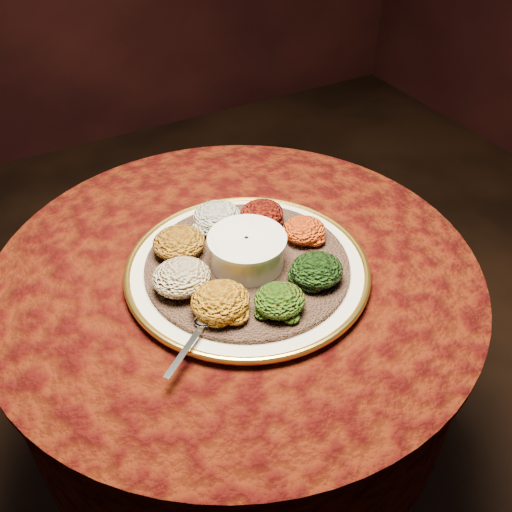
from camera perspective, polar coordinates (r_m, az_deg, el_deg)
table at (r=1.25m, az=-1.83°, el=-7.27°), size 0.96×0.96×0.73m
platter at (r=1.09m, az=-0.87°, el=-1.32°), size 0.51×0.51×0.02m
injera at (r=1.09m, az=-0.87°, el=-0.90°), size 0.49×0.49×0.01m
stew_bowl at (r=1.06m, az=-0.89°, el=0.75°), size 0.15×0.15×0.06m
spoon at (r=0.97m, az=-5.20°, el=-6.68°), size 0.14×0.11×0.01m
portion_ayib at (r=1.17m, az=-3.93°, el=4.02°), size 0.10×0.09×0.05m
portion_kitfo at (r=1.17m, az=0.60°, el=4.31°), size 0.09×0.08×0.04m
portion_tikil at (r=1.13m, az=4.83°, el=2.60°), size 0.09×0.08×0.04m
portion_gomen at (r=1.04m, az=6.09°, el=-1.40°), size 0.10×0.09×0.05m
portion_mixveg at (r=0.98m, az=2.37°, el=-4.43°), size 0.09×0.09×0.04m
portion_kik at (r=0.98m, az=-3.58°, el=-4.51°), size 0.10×0.10×0.05m
portion_timatim at (r=1.02m, az=-7.46°, el=-2.12°), size 0.11×0.10×0.05m
portion_shiro at (r=1.10m, az=-7.72°, el=1.33°), size 0.10×0.10×0.05m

